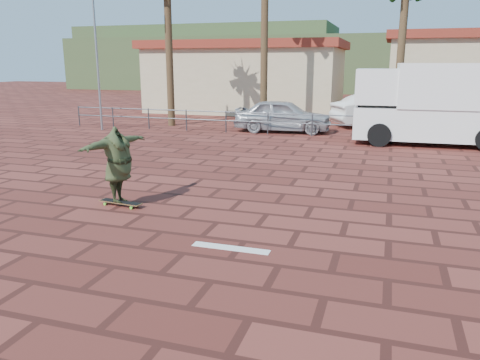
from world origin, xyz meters
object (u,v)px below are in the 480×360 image
at_px(skateboarder, 118,165).
at_px(car_white, 383,110).
at_px(longboard, 121,202).
at_px(car_silver, 283,116).
at_px(campervan, 436,102).

distance_m(skateboarder, car_white, 16.77).
relative_size(longboard, car_silver, 0.24).
bearing_deg(longboard, car_silver, 92.24).
relative_size(skateboarder, campervan, 0.34).
height_order(skateboarder, car_white, skateboarder).
bearing_deg(skateboarder, longboard, 8.69).
distance_m(longboard, campervan, 13.42).
bearing_deg(skateboarder, car_silver, 4.44).
relative_size(skateboarder, car_silver, 0.47).
relative_size(longboard, car_white, 0.21).
height_order(longboard, skateboarder, skateboarder).
bearing_deg(skateboarder, campervan, -24.92).
relative_size(longboard, skateboarder, 0.51).
distance_m(skateboarder, car_silver, 12.64).
bearing_deg(car_silver, campervan, -107.01).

